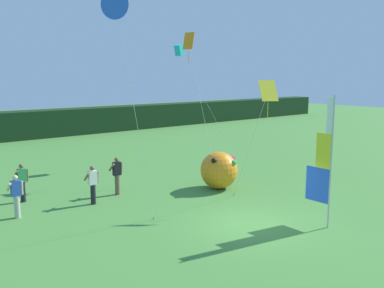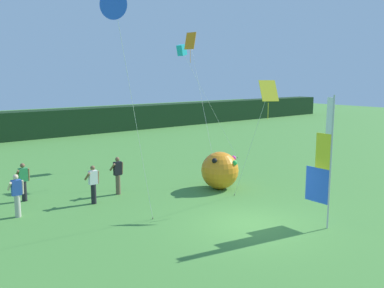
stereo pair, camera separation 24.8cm
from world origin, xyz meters
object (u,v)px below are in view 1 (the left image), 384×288
at_px(person_near_banner, 22,182).
at_px(kite_orange_diamond_3, 190,48).
at_px(person_mid_field, 16,195).
at_px(kite_cyan_box_1, 180,51).
at_px(banner_flag, 324,164).
at_px(inflatable_balloon, 219,170).
at_px(kite_yellow_diamond_0, 267,94).
at_px(person_far_left, 117,175).
at_px(person_far_right, 93,184).
at_px(kite_blue_delta_2, 117,5).

relative_size(person_near_banner, kite_orange_diamond_3, 0.22).
bearing_deg(person_mid_field, kite_orange_diamond_3, 8.53).
xyz_separation_m(person_mid_field, kite_cyan_box_1, (11.57, 4.69, 6.06)).
bearing_deg(kite_orange_diamond_3, kite_cyan_box_1, 60.81).
xyz_separation_m(banner_flag, person_near_banner, (-7.52, 9.88, -1.39)).
height_order(inflatable_balloon, kite_cyan_box_1, kite_cyan_box_1).
distance_m(inflatable_balloon, kite_yellow_diamond_0, 4.70).
bearing_deg(person_far_left, person_mid_field, -175.27).
bearing_deg(kite_yellow_diamond_0, person_near_banner, 140.63).
xyz_separation_m(person_near_banner, person_far_right, (2.22, -2.23, -0.01)).
relative_size(banner_flag, kite_orange_diamond_3, 0.62).
height_order(banner_flag, person_far_right, banner_flag).
bearing_deg(person_far_right, kite_cyan_box_1, 30.12).
height_order(kite_yellow_diamond_0, kite_orange_diamond_3, kite_orange_diamond_3).
height_order(person_far_right, kite_blue_delta_2, kite_blue_delta_2).
bearing_deg(kite_yellow_diamond_0, banner_flag, -100.50).
relative_size(person_near_banner, person_far_right, 1.01).
height_order(kite_yellow_diamond_0, kite_blue_delta_2, kite_blue_delta_2).
bearing_deg(person_near_banner, person_far_right, -45.17).
distance_m(person_mid_field, kite_blue_delta_2, 8.17).
distance_m(person_near_banner, person_mid_field, 2.16).
xyz_separation_m(inflatable_balloon, kite_orange_diamond_3, (0.86, 3.29, 6.00)).
relative_size(banner_flag, kite_cyan_box_1, 0.65).
distance_m(person_far_left, kite_cyan_box_1, 10.19).
xyz_separation_m(person_near_banner, person_far_left, (3.73, -1.61, 0.03)).
bearing_deg(kite_yellow_diamond_0, kite_orange_diamond_3, 82.45).
distance_m(person_far_right, kite_cyan_box_1, 11.56).
height_order(kite_blue_delta_2, kite_orange_diamond_3, kite_blue_delta_2).
height_order(banner_flag, inflatable_balloon, banner_flag).
xyz_separation_m(person_far_left, kite_orange_diamond_3, (5.20, 1.09, 5.97)).
distance_m(person_far_left, kite_blue_delta_2, 8.31).
height_order(banner_flag, kite_blue_delta_2, kite_blue_delta_2).
distance_m(person_far_right, kite_blue_delta_2, 7.75).
bearing_deg(kite_cyan_box_1, kite_orange_diamond_3, -119.19).
distance_m(person_far_left, person_far_right, 1.64).
bearing_deg(inflatable_balloon, person_far_left, 153.04).
xyz_separation_m(banner_flag, kite_yellow_diamond_0, (0.60, 3.22, 2.36)).
bearing_deg(inflatable_balloon, kite_cyan_box_1, 67.82).
relative_size(person_near_banner, kite_cyan_box_1, 0.23).
distance_m(person_near_banner, kite_cyan_box_1, 12.61).
height_order(kite_cyan_box_1, kite_blue_delta_2, kite_blue_delta_2).
bearing_deg(kite_yellow_diamond_0, person_far_right, 143.10).
relative_size(person_far_left, kite_cyan_box_1, 0.24).
distance_m(person_near_banner, kite_yellow_diamond_0, 11.15).
relative_size(inflatable_balloon, kite_yellow_diamond_0, 0.35).
relative_size(person_far_right, kite_cyan_box_1, 0.23).
relative_size(kite_cyan_box_1, kite_blue_delta_2, 0.91).
xyz_separation_m(inflatable_balloon, kite_yellow_diamond_0, (0.04, -2.84, 3.75)).
bearing_deg(person_far_right, kite_orange_diamond_3, 14.31).
xyz_separation_m(person_near_banner, inflatable_balloon, (8.07, -3.81, 0.01)).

